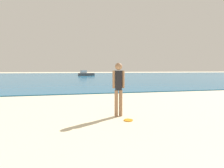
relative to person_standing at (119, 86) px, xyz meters
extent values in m
cube|color=#1E6B9E|center=(0.44, 35.02, -0.91)|extent=(160.00, 60.00, 0.06)
cylinder|color=#936B4C|center=(-0.07, 0.00, -0.53)|extent=(0.11, 0.11, 0.81)
cylinder|color=#936B4C|center=(0.07, 0.00, -0.53)|extent=(0.11, 0.11, 0.81)
cube|color=black|center=(0.00, 0.00, 0.17)|extent=(0.19, 0.12, 0.61)
sphere|color=#936B4C|center=(0.00, 0.00, 0.60)|extent=(0.22, 0.22, 0.22)
cylinder|color=#936B4C|center=(-0.15, 0.00, 0.21)|extent=(0.08, 0.08, 0.54)
cylinder|color=#936B4C|center=(0.15, 0.00, 0.21)|extent=(0.08, 0.08, 0.54)
cylinder|color=orange|center=(0.15, -0.53, -0.93)|extent=(0.26, 0.26, 0.03)
cube|color=#4C4C51|center=(1.42, 34.44, -0.59)|extent=(3.69, 1.76, 0.57)
cube|color=silver|center=(0.79, 34.32, 0.01)|extent=(1.40, 1.01, 0.64)
camera|label=1|loc=(-1.34, -5.21, 0.51)|focal=28.19mm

